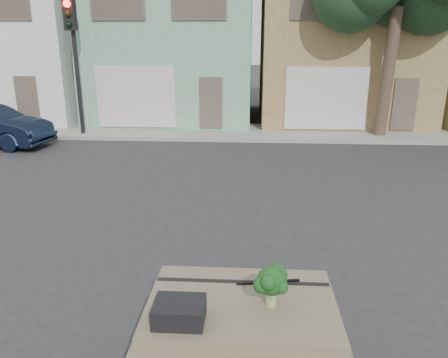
# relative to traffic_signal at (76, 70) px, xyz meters

# --- Properties ---
(ground_plane) EXTENTS (120.00, 120.00, 0.00)m
(ground_plane) POSITION_rel_traffic_signal_xyz_m (6.50, -9.50, -2.55)
(ground_plane) COLOR #303033
(ground_plane) RESTS_ON ground
(sidewalk) EXTENTS (40.00, 3.00, 0.15)m
(sidewalk) POSITION_rel_traffic_signal_xyz_m (6.50, 1.00, -2.47)
(sidewalk) COLOR gray
(sidewalk) RESTS_ON ground
(townhouse_white) EXTENTS (7.20, 8.20, 7.55)m
(townhouse_white) POSITION_rel_traffic_signal_xyz_m (-4.50, 5.00, 1.23)
(townhouse_white) COLOR white
(townhouse_white) RESTS_ON ground
(townhouse_mint) EXTENTS (7.20, 8.20, 7.55)m
(townhouse_mint) POSITION_rel_traffic_signal_xyz_m (3.00, 5.00, 1.23)
(townhouse_mint) COLOR #7FAE90
(townhouse_mint) RESTS_ON ground
(townhouse_tan) EXTENTS (7.20, 8.20, 7.55)m
(townhouse_tan) POSITION_rel_traffic_signal_xyz_m (10.50, 5.00, 1.23)
(townhouse_tan) COLOR #977C4C
(townhouse_tan) RESTS_ON ground
(traffic_signal) EXTENTS (0.40, 0.40, 5.10)m
(traffic_signal) POSITION_rel_traffic_signal_xyz_m (0.00, 0.00, 0.00)
(traffic_signal) COLOR black
(traffic_signal) RESTS_ON ground
(tree_near) EXTENTS (4.40, 4.00, 8.50)m
(tree_near) POSITION_rel_traffic_signal_xyz_m (11.50, 0.30, 1.70)
(tree_near) COLOR #1E3C21
(tree_near) RESTS_ON ground
(car_dashboard) EXTENTS (2.00, 1.80, 1.12)m
(car_dashboard) POSITION_rel_traffic_signal_xyz_m (6.50, -12.50, -1.99)
(car_dashboard) COLOR #6F654E
(car_dashboard) RESTS_ON ground
(instrument_hump) EXTENTS (0.48, 0.38, 0.20)m
(instrument_hump) POSITION_rel_traffic_signal_xyz_m (5.92, -12.85, -1.33)
(instrument_hump) COLOR black
(instrument_hump) RESTS_ON car_dashboard
(wiper_arm) EXTENTS (0.69, 0.15, 0.02)m
(wiper_arm) POSITION_rel_traffic_signal_xyz_m (6.78, -12.12, -1.42)
(wiper_arm) COLOR black
(wiper_arm) RESTS_ON car_dashboard
(broccoli) EXTENTS (0.49, 0.49, 0.43)m
(broccoli) POSITION_rel_traffic_signal_xyz_m (6.79, -12.53, -1.21)
(broccoli) COLOR #133A15
(broccoli) RESTS_ON car_dashboard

